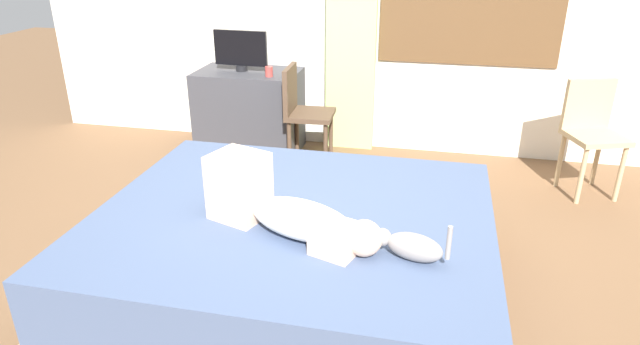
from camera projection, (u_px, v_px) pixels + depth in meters
ground_plane at (312, 305)px, 2.97m from camera, size 16.00×16.00×0.00m
bed at (294, 252)px, 3.00m from camera, size 2.14×1.83×0.50m
person_lying at (285, 209)px, 2.68m from camera, size 0.93×0.52×0.34m
cat at (411, 246)px, 2.45m from camera, size 0.35×0.17×0.21m
desk at (250, 112)px, 4.94m from camera, size 0.90×0.56×0.74m
tv_monitor at (241, 50)px, 4.73m from camera, size 0.48×0.10×0.35m
cup at (269, 72)px, 4.60m from camera, size 0.07×0.07×0.08m
chair_by_desk at (302, 109)px, 4.56m from camera, size 0.40×0.40×0.86m
chair_spare at (592, 128)px, 4.10m from camera, size 0.48×0.48×0.86m
curtain_left at (352, 7)px, 4.66m from camera, size 0.44×0.06×2.54m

